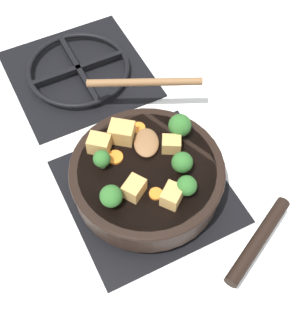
{
  "coord_description": "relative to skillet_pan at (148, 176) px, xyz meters",
  "views": [
    {
      "loc": [
        -0.21,
        -0.42,
        0.81
      ],
      "look_at": [
        0.0,
        0.0,
        0.09
      ],
      "focal_mm": 50.0,
      "sensor_mm": 36.0,
      "label": 1
    }
  ],
  "objects": [
    {
      "name": "rear_burner_grate",
      "position": [
        -0.0,
        0.36,
        -0.05
      ],
      "size": [
        0.31,
        0.31,
        0.03
      ],
      "color": "black",
      "rests_on": "ground_plane"
    },
    {
      "name": "carrot_slice_edge_slice",
      "position": [
        0.02,
        0.09,
        0.03
      ],
      "size": [
        0.03,
        0.03,
        0.01
      ],
      "primitive_type": "cylinder",
      "color": "orange",
      "rests_on": "skillet_pan"
    },
    {
      "name": "carrot_slice_orange_thin",
      "position": [
        -0.04,
        0.05,
        0.03
      ],
      "size": [
        0.03,
        0.03,
        0.01
      ],
      "primitive_type": "cylinder",
      "color": "orange",
      "rests_on": "skillet_pan"
    },
    {
      "name": "wooden_spoon",
      "position": [
        0.06,
        0.13,
        0.03
      ],
      "size": [
        0.22,
        0.24,
        0.02
      ],
      "color": "brown",
      "rests_on": "skillet_pan"
    },
    {
      "name": "tofu_cube_east_chunk",
      "position": [
        0.01,
        -0.08,
        0.04
      ],
      "size": [
        0.05,
        0.05,
        0.03
      ],
      "primitive_type": "cube",
      "rotation": [
        0.0,
        0.0,
        0.66
      ],
      "color": "tan",
      "rests_on": "skillet_pan"
    },
    {
      "name": "ground_plane",
      "position": [
        -0.0,
        0.0,
        -0.06
      ],
      "size": [
        2.4,
        2.4,
        0.0
      ],
      "primitive_type": "plane",
      "color": "white"
    },
    {
      "name": "tofu_cube_center_large",
      "position": [
        -0.05,
        -0.03,
        0.04
      ],
      "size": [
        0.05,
        0.05,
        0.03
      ],
      "primitive_type": "cube",
      "rotation": [
        0.0,
        0.0,
        3.71
      ],
      "color": "tan",
      "rests_on": "skillet_pan"
    },
    {
      "name": "broccoli_floret_center_top",
      "position": [
        -0.09,
        -0.04,
        0.05
      ],
      "size": [
        0.04,
        0.04,
        0.05
      ],
      "color": "#709956",
      "rests_on": "skillet_pan"
    },
    {
      "name": "skillet_pan",
      "position": [
        0.0,
        0.0,
        0.0
      ],
      "size": [
        0.34,
        0.41,
        0.06
      ],
      "color": "black",
      "rests_on": "front_burner_grate"
    },
    {
      "name": "tofu_cube_west_chunk",
      "position": [
        -0.06,
        0.08,
        0.04
      ],
      "size": [
        0.05,
        0.05,
        0.03
      ],
      "primitive_type": "cube",
      "rotation": [
        0.0,
        0.0,
        2.44
      ],
      "color": "tan",
      "rests_on": "skillet_pan"
    },
    {
      "name": "broccoli_floret_east_rim",
      "position": [
        0.09,
        0.04,
        0.06
      ],
      "size": [
        0.04,
        0.04,
        0.05
      ],
      "color": "#709956",
      "rests_on": "skillet_pan"
    },
    {
      "name": "broccoli_floret_north_edge",
      "position": [
        0.04,
        -0.08,
        0.05
      ],
      "size": [
        0.04,
        0.04,
        0.04
      ],
      "color": "#709956",
      "rests_on": "skillet_pan"
    },
    {
      "name": "tofu_cube_back_piece",
      "position": [
        -0.01,
        0.08,
        0.05
      ],
      "size": [
        0.06,
        0.06,
        0.04
      ],
      "primitive_type": "cube",
      "rotation": [
        0.0,
        0.0,
        2.48
      ],
      "color": "tan",
      "rests_on": "skillet_pan"
    },
    {
      "name": "carrot_slice_near_center",
      "position": [
        -0.01,
        -0.05,
        0.03
      ],
      "size": [
        0.02,
        0.02,
        0.01
      ],
      "primitive_type": "cylinder",
      "color": "orange",
      "rests_on": "skillet_pan"
    },
    {
      "name": "broccoli_floret_near_spoon",
      "position": [
        0.05,
        -0.03,
        0.05
      ],
      "size": [
        0.04,
        0.04,
        0.05
      ],
      "color": "#709956",
      "rests_on": "skillet_pan"
    },
    {
      "name": "front_burner_grate",
      "position": [
        -0.0,
        0.0,
        -0.05
      ],
      "size": [
        0.31,
        0.31,
        0.03
      ],
      "color": "black",
      "rests_on": "ground_plane"
    },
    {
      "name": "broccoli_floret_west_rim",
      "position": [
        -0.07,
        0.04,
        0.05
      ],
      "size": [
        0.03,
        0.03,
        0.04
      ],
      "color": "#709956",
      "rests_on": "skillet_pan"
    },
    {
      "name": "tofu_cube_near_handle",
      "position": [
        0.06,
        0.02,
        0.04
      ],
      "size": [
        0.04,
        0.04,
        0.03
      ],
      "primitive_type": "cube",
      "rotation": [
        0.0,
        0.0,
        5.77
      ],
      "color": "tan",
      "rests_on": "skillet_pan"
    }
  ]
}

